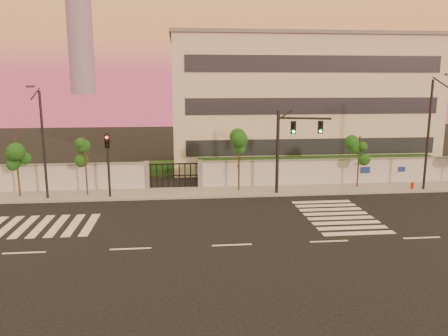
{
  "coord_description": "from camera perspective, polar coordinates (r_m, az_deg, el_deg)",
  "views": [
    {
      "loc": [
        -2.51,
        -20.49,
        8.01
      ],
      "look_at": [
        0.21,
        6.0,
        2.75
      ],
      "focal_mm": 35.0,
      "sensor_mm": 36.0,
      "label": 1
    }
  ],
  "objects": [
    {
      "name": "ground",
      "position": [
        22.14,
        1.05,
        -10.03
      ],
      "size": [
        120.0,
        120.0,
        0.0
      ],
      "primitive_type": "plane",
      "color": "black",
      "rests_on": "ground"
    },
    {
      "name": "hedge_row",
      "position": [
        36.14,
        0.08,
        -0.3
      ],
      "size": [
        41.0,
        4.25,
        1.8
      ],
      "color": "black",
      "rests_on": "ground"
    },
    {
      "name": "street_tree_d",
      "position": [
        31.68,
        2.01,
        2.83
      ],
      "size": [
        1.61,
        1.28,
        4.64
      ],
      "color": "#382314",
      "rests_on": "ground"
    },
    {
      "name": "streetlight_west",
      "position": [
        31.64,
        -22.64,
        3.43
      ],
      "size": [
        0.47,
        1.88,
        7.81
      ],
      "color": "black",
      "rests_on": "ground"
    },
    {
      "name": "fire_hydrant",
      "position": [
        35.51,
        23.38,
        -2.22
      ],
      "size": [
        0.28,
        0.26,
        0.71
      ],
      "rotation": [
        0.0,
        0.0,
        0.3
      ],
      "color": "red",
      "rests_on": "ground"
    },
    {
      "name": "street_tree_c",
      "position": [
        31.79,
        -17.67,
        1.92
      ],
      "size": [
        1.36,
        1.09,
        4.33
      ],
      "color": "#382314",
      "rests_on": "ground"
    },
    {
      "name": "sidewalk",
      "position": [
        32.09,
        -1.2,
        -3.15
      ],
      "size": [
        60.0,
        3.0,
        0.15
      ],
      "primitive_type": "cube",
      "color": "gray",
      "rests_on": "ground"
    },
    {
      "name": "institutional_building",
      "position": [
        44.05,
        9.39,
        8.61
      ],
      "size": [
        24.4,
        12.4,
        12.25
      ],
      "color": "beige",
      "rests_on": "ground"
    },
    {
      "name": "street_tree_b",
      "position": [
        33.22,
        -25.45,
        1.66
      ],
      "size": [
        1.54,
        1.22,
        4.26
      ],
      "color": "#382314",
      "rests_on": "ground"
    },
    {
      "name": "traffic_signal_main",
      "position": [
        31.29,
        8.41,
        3.41
      ],
      "size": [
        3.78,
        1.29,
        6.09
      ],
      "rotation": [
        0.0,
        0.0,
        -0.31
      ],
      "color": "black",
      "rests_on": "ground"
    },
    {
      "name": "road_markings",
      "position": [
        25.55,
        -3.52,
        -7.09
      ],
      "size": [
        57.0,
        7.62,
        0.02
      ],
      "color": "silver",
      "rests_on": "ground"
    },
    {
      "name": "traffic_signal_secondary",
      "position": [
        30.97,
        -14.91,
        1.41
      ],
      "size": [
        0.36,
        0.35,
        4.66
      ],
      "rotation": [
        0.0,
        0.0,
        -0.04
      ],
      "color": "black",
      "rests_on": "ground"
    },
    {
      "name": "street_tree_e",
      "position": [
        34.27,
        17.27,
        2.25
      ],
      "size": [
        1.36,
        1.08,
        4.06
      ],
      "color": "#382314",
      "rests_on": "ground"
    },
    {
      "name": "perimeter_wall",
      "position": [
        33.33,
        -1.24,
        -0.85
      ],
      "size": [
        60.0,
        0.36,
        2.2
      ],
      "color": "#ACAEB3",
      "rests_on": "ground"
    },
    {
      "name": "streetlight_east",
      "position": [
        34.99,
        25.31,
        4.57
      ],
      "size": [
        0.51,
        2.06,
        8.58
      ],
      "color": "black",
      "rests_on": "ground"
    }
  ]
}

